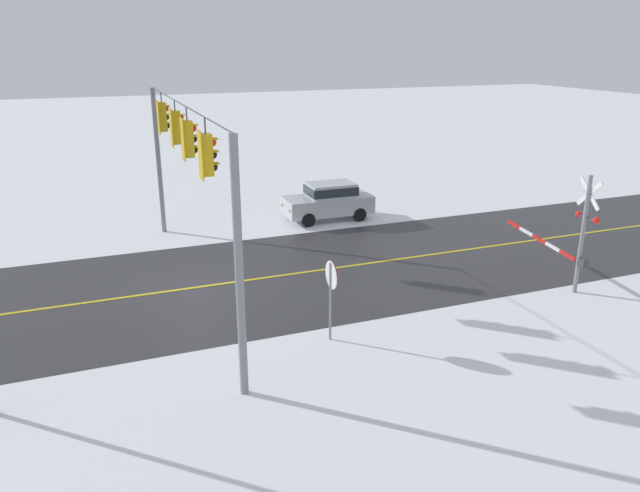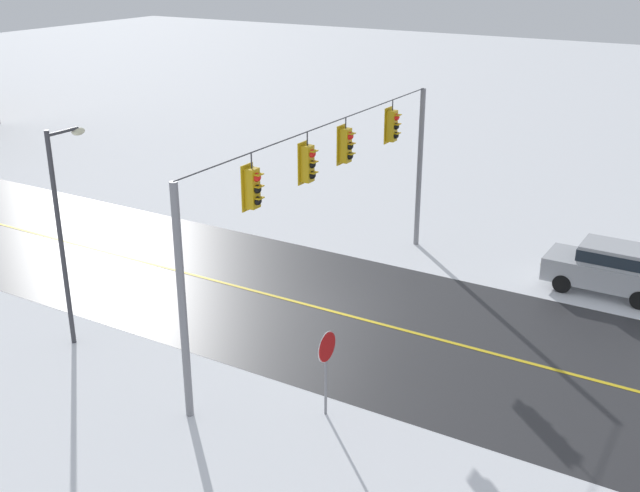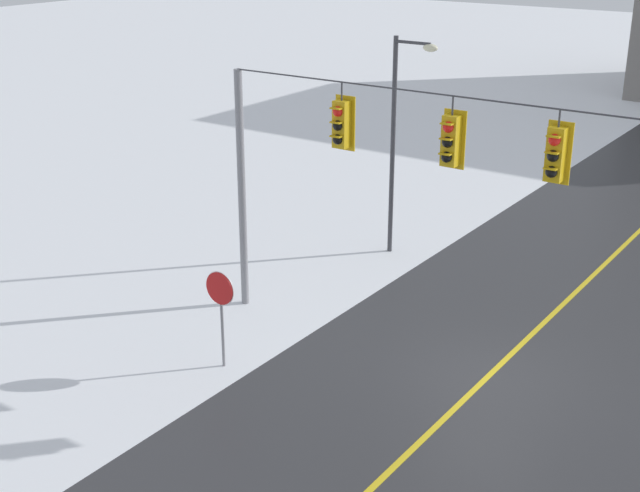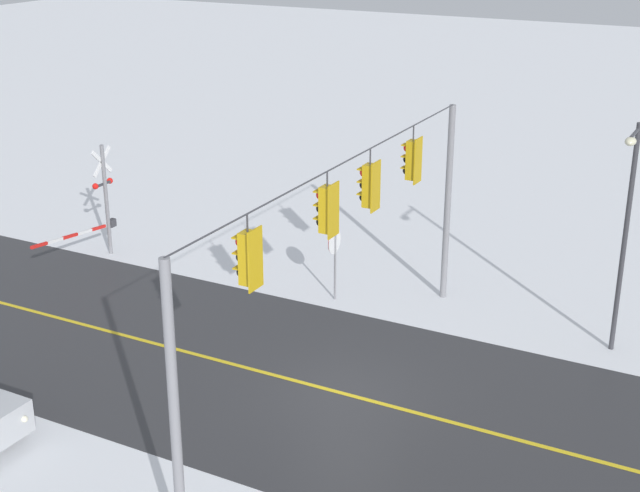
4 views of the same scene
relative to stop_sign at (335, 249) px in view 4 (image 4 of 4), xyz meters
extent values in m
plane|color=white|center=(5.19, 2.98, -1.71)|extent=(160.00, 160.00, 0.00)
cube|color=#303033|center=(5.19, 8.98, -1.71)|extent=(9.00, 80.00, 0.01)
cube|color=gold|center=(5.19, 8.98, -1.70)|extent=(0.14, 72.00, 0.01)
cylinder|color=gray|center=(-1.81, 2.98, 1.39)|extent=(0.20, 0.20, 6.20)
cylinder|color=gray|center=(12.19, 2.98, 1.39)|extent=(0.20, 0.20, 6.20)
cylinder|color=#38383D|center=(5.19, 2.98, 4.49)|extent=(14.00, 0.04, 0.04)
cylinder|color=#38383D|center=(1.22, 2.98, 4.28)|extent=(0.04, 0.04, 0.42)
cube|color=#C6990F|center=(1.22, 2.98, 3.53)|extent=(0.34, 0.28, 1.08)
cube|color=#C6990F|center=(1.22, 3.14, 3.53)|extent=(0.52, 0.03, 1.26)
sphere|color=red|center=(1.22, 2.83, 3.85)|extent=(0.24, 0.24, 0.24)
cube|color=#C6990F|center=(1.22, 2.76, 3.93)|extent=(0.26, 0.16, 0.03)
sphere|color=black|center=(1.22, 2.83, 3.53)|extent=(0.24, 0.24, 0.24)
cube|color=#C6990F|center=(1.22, 2.76, 3.61)|extent=(0.26, 0.16, 0.03)
sphere|color=black|center=(1.22, 2.83, 3.21)|extent=(0.24, 0.24, 0.24)
cube|color=#C6990F|center=(1.22, 2.76, 3.29)|extent=(0.26, 0.16, 0.03)
cylinder|color=#38383D|center=(3.97, 2.98, 4.28)|extent=(0.04, 0.04, 0.40)
cube|color=#C6990F|center=(3.97, 2.98, 3.54)|extent=(0.34, 0.28, 1.08)
cube|color=#C6990F|center=(3.97, 3.14, 3.54)|extent=(0.52, 0.03, 1.26)
sphere|color=red|center=(3.97, 2.83, 3.86)|extent=(0.24, 0.24, 0.24)
cube|color=#C6990F|center=(3.97, 2.76, 3.95)|extent=(0.26, 0.16, 0.03)
sphere|color=black|center=(3.97, 2.83, 3.54)|extent=(0.24, 0.24, 0.24)
cube|color=#C6990F|center=(3.97, 2.76, 3.63)|extent=(0.26, 0.16, 0.03)
sphere|color=black|center=(3.97, 2.83, 3.22)|extent=(0.24, 0.24, 0.24)
cube|color=#C6990F|center=(3.97, 2.76, 3.31)|extent=(0.26, 0.16, 0.03)
cylinder|color=#38383D|center=(6.25, 2.98, 4.31)|extent=(0.04, 0.04, 0.35)
cube|color=#C6990F|center=(6.25, 2.98, 3.60)|extent=(0.34, 0.28, 1.08)
cube|color=#C6990F|center=(6.25, 3.14, 3.60)|extent=(0.52, 0.03, 1.26)
sphere|color=red|center=(6.25, 2.83, 3.92)|extent=(0.24, 0.24, 0.24)
cube|color=#C6990F|center=(6.25, 2.76, 4.00)|extent=(0.26, 0.16, 0.03)
sphere|color=black|center=(6.25, 2.83, 3.60)|extent=(0.24, 0.24, 0.24)
cube|color=#C6990F|center=(6.25, 2.76, 3.68)|extent=(0.26, 0.16, 0.03)
sphere|color=black|center=(6.25, 2.83, 3.28)|extent=(0.24, 0.24, 0.24)
cube|color=#C6990F|center=(6.25, 2.76, 3.36)|extent=(0.26, 0.16, 0.03)
cylinder|color=#38383D|center=(9.59, 2.98, 4.30)|extent=(0.04, 0.04, 0.37)
cube|color=#C6990F|center=(9.59, 2.98, 3.58)|extent=(0.34, 0.28, 1.08)
cube|color=#C6990F|center=(9.59, 3.14, 3.58)|extent=(0.52, 0.03, 1.26)
sphere|color=red|center=(9.59, 2.83, 3.90)|extent=(0.24, 0.24, 0.24)
cube|color=#C6990F|center=(9.59, 2.76, 3.98)|extent=(0.26, 0.16, 0.03)
sphere|color=black|center=(9.59, 2.83, 3.58)|extent=(0.24, 0.24, 0.24)
cube|color=#C6990F|center=(9.59, 2.76, 3.66)|extent=(0.26, 0.16, 0.03)
sphere|color=black|center=(9.59, 2.83, 3.26)|extent=(0.24, 0.24, 0.24)
cube|color=#C6990F|center=(9.59, 2.76, 3.34)|extent=(0.26, 0.16, 0.03)
cylinder|color=gray|center=(0.00, 0.02, -0.56)|extent=(0.07, 0.07, 2.30)
cylinder|color=#B71414|center=(0.00, -0.02, 0.24)|extent=(0.76, 0.03, 0.76)
cylinder|color=white|center=(0.00, 0.00, 0.24)|extent=(0.80, 0.01, 0.80)
cylinder|color=gray|center=(0.18, -8.93, 0.29)|extent=(0.14, 0.14, 4.00)
cube|color=white|center=(0.18, -8.98, 1.69)|extent=(0.98, 0.04, 0.98)
cube|color=white|center=(0.18, -8.98, 1.69)|extent=(0.98, 0.04, 0.98)
cube|color=#38383D|center=(0.18, -8.97, 0.89)|extent=(0.80, 0.06, 0.08)
sphere|color=red|center=(-0.20, -9.03, 0.89)|extent=(0.22, 0.22, 0.22)
sphere|color=red|center=(0.56, -9.03, 0.89)|extent=(0.22, 0.22, 0.22)
cube|color=red|center=(0.71, -8.93, -0.58)|extent=(0.72, 0.08, 0.17)
cube|color=white|center=(1.42, -8.93, -0.51)|extent=(0.72, 0.08, 0.17)
cube|color=red|center=(2.12, -8.93, -0.43)|extent=(0.72, 0.08, 0.17)
cube|color=white|center=(2.83, -8.93, -0.36)|extent=(0.72, 0.08, 0.17)
cube|color=red|center=(3.53, -8.93, -0.29)|extent=(0.72, 0.08, 0.17)
cube|color=#38383D|center=(0.00, -8.93, -0.61)|extent=(0.28, 0.20, 0.28)
sphere|color=#EFEACC|center=(10.81, -2.42, -0.94)|extent=(0.16, 0.16, 0.16)
cylinder|color=black|center=(10.57, -3.21, -1.39)|extent=(0.23, 0.64, 0.64)
cylinder|color=#38383D|center=(-0.61, 8.48, 1.54)|extent=(0.14, 0.14, 6.50)
cylinder|color=#38383D|center=(-0.06, 8.48, 4.64)|extent=(1.10, 0.09, 0.09)
ellipsoid|color=beige|center=(0.49, 8.48, 4.54)|extent=(0.44, 0.28, 0.22)
camera|label=1|loc=(-14.36, 5.93, 6.32)|focal=34.25mm
camera|label=2|loc=(-14.56, -8.48, 9.53)|focal=43.46mm
camera|label=3|loc=(11.90, -13.14, 7.98)|focal=48.70mm
camera|label=4|loc=(23.47, 11.93, 10.07)|focal=50.86mm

